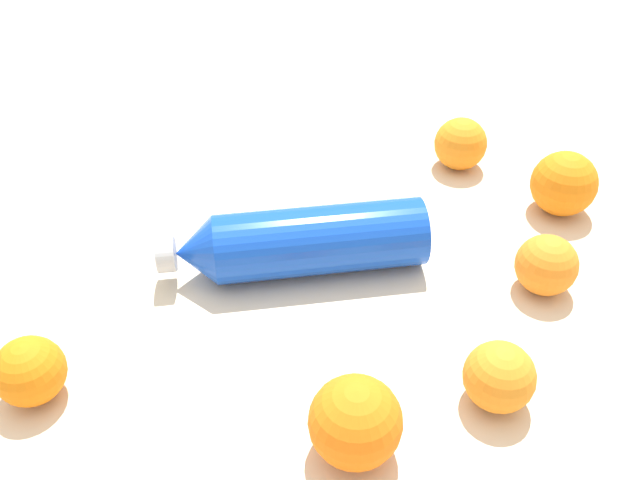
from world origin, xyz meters
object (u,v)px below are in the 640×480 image
water_bottle (299,242)px  orange_0 (461,144)px  orange_3 (546,265)px  orange_2 (499,377)px  orange_4 (355,422)px  orange_5 (30,371)px  orange_1 (564,184)px

water_bottle → orange_0: (-0.26, -0.13, -0.00)m
water_bottle → orange_3: 0.26m
orange_2 → orange_3: 0.17m
orange_0 → orange_2: size_ratio=1.09×
orange_3 → orange_2: bearing=43.5°
orange_2 → orange_4: (0.14, 0.01, 0.01)m
water_bottle → orange_3: (-0.23, 0.11, -0.00)m
orange_4 → orange_5: size_ratio=1.23×
water_bottle → orange_5: size_ratio=4.63×
orange_0 → orange_1: orange_1 is taller
orange_2 → orange_5: 0.41m
water_bottle → orange_5: bearing=28.0°
orange_0 → orange_1: 0.14m
water_bottle → orange_1: size_ratio=3.70×
water_bottle → orange_2: (-0.11, 0.22, -0.01)m
water_bottle → orange_1: orange_1 is taller
orange_4 → water_bottle: bearing=-95.5°
orange_2 → orange_3: bearing=-136.5°
orange_1 → orange_3: orange_1 is taller
orange_1 → orange_5: bearing=9.2°
orange_3 → orange_0: bearing=-96.3°
orange_3 → orange_4: (0.26, 0.12, 0.01)m
orange_0 → orange_3: size_ratio=1.07×
orange_5 → orange_2: bearing=161.0°
orange_1 → orange_4: orange_1 is taller
orange_1 → orange_3: (0.10, 0.11, -0.01)m
orange_3 → orange_4: orange_4 is taller
water_bottle → orange_4: size_ratio=3.76×
orange_0 → orange_3: orange_0 is taller
water_bottle → orange_4: 0.23m
orange_0 → orange_2: 0.38m
orange_0 → orange_1: size_ratio=0.88×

